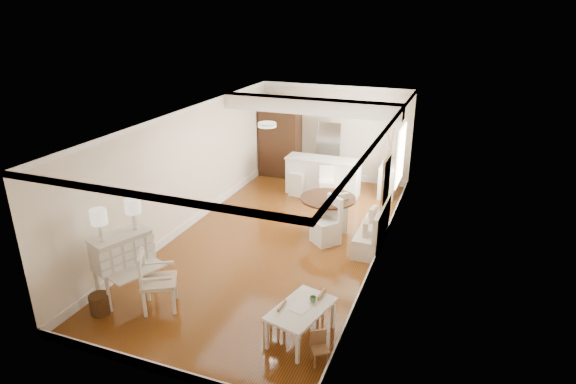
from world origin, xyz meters
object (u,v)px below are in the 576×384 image
Objects in this scene: kids_chair_a at (274,319)px; dining_table at (327,215)px; kids_chair_c at (320,348)px; bar_stool_left at (298,177)px; bar_stool_right at (327,185)px; slip_chair_far at (334,211)px; breakfast_counter at (323,176)px; slip_chair_near at (326,221)px; sideboard at (388,179)px; kids_table at (301,323)px; wicker_basket at (100,304)px; fridge at (340,153)px; gustavian_armchair at (159,280)px; kids_chair_b at (313,307)px; pantry_cabinet at (280,139)px; secretary_bureau at (124,266)px.

dining_table reaches higher than kids_chair_a.
bar_stool_left is (-2.57, 6.26, 0.27)m from kids_chair_c.
slip_chair_far is at bearing -85.85° from bar_stool_right.
breakfast_counter is at bearing 31.58° from bar_stool_left.
bar_stool_left is at bearing 162.26° from slip_chair_near.
sideboard is at bearing 26.75° from bar_stool_left.
slip_chair_near is (-0.58, 3.30, 0.25)m from kids_table.
bar_stool_right is at bearing 70.16° from wicker_basket.
fridge is (0.20, 1.05, 0.39)m from breakfast_counter.
kids_chair_c is at bearing 2.10° from wicker_basket.
bar_stool_right is at bearing 102.52° from kids_table.
fridge reaches higher than breakfast_counter.
breakfast_counter is 1.14× the size of fridge.
breakfast_counter reaches higher than wicker_basket.
fridge is (2.12, 7.74, 0.73)m from wicker_basket.
sideboard reaches higher than kids_chair_a.
gustavian_armchair is at bearing -88.64° from kids_chair_a.
breakfast_counter is at bearing 103.86° from kids_table.
wicker_basket is 8.06m from fridge.
wicker_basket is 3.06m from kids_chair_a.
wicker_basket is 0.36× the size of sideboard.
bar_stool_left is (-1.54, 2.53, -0.01)m from slip_chair_near.
slip_chair_far reaches higher than bar_stool_right.
fridge reaches higher than gustavian_armchair.
slip_chair_near is 0.59× the size of fridge.
slip_chair_near is at bearing 100.04° from kids_table.
kids_table is 6.30m from breakfast_counter.
fridge reaches higher than dining_table.
fridge is (-1.37, 6.73, 0.58)m from kids_chair_b.
kids_table is 7.93m from pantry_cabinet.
wicker_basket is 0.32× the size of slip_chair_near.
secretary_bureau is 0.54× the size of pantry_cabinet.
bar_stool_left is at bearing -33.86° from gustavian_armchair.
kids_chair_b is 0.95m from kids_chair_c.
kids_chair_b is at bearing 138.44° from kids_chair_a.
gustavian_armchair is 7.33m from pantry_cabinet.
slip_chair_far is at bearing -166.49° from kids_chair_b.
breakfast_counter is at bearing 73.98° from wicker_basket.
secretary_bureau is at bearing 12.87° from slip_chair_far.
breakfast_counter is (-0.81, 2.29, 0.09)m from dining_table.
breakfast_counter reaches higher than kids_table.
slip_chair_far is (-0.17, 4.01, 0.19)m from kids_chair_a.
breakfast_counter is 2.11m from pantry_cabinet.
bar_stool_left is (-0.62, -0.29, 0.01)m from breakfast_counter.
bar_stool_left is at bearing -154.87° from breakfast_counter.
bar_stool_left reaches higher than kids_table.
kids_chair_a is 4.02m from slip_chair_far.
sideboard is (2.73, 6.76, -0.08)m from gustavian_armchair.
wicker_basket is (-0.88, -0.50, -0.37)m from gustavian_armchair.
secretary_bureau is 2.91m from kids_chair_a.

